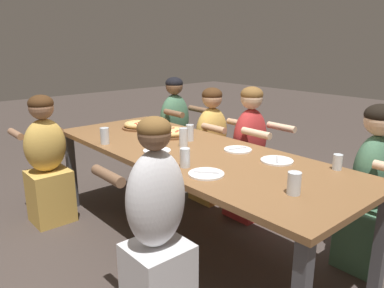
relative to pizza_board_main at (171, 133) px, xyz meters
name	(u,v)px	position (x,y,z in m)	size (l,w,h in m)	color
ground_plane	(192,241)	(0.46, -0.16, -0.81)	(18.00, 18.00, 0.00)	#423833
dining_table	(192,159)	(0.46, -0.16, -0.10)	(2.68, 1.00, 0.78)	brown
pizza_board_main	(171,133)	(0.00, 0.00, 0.00)	(0.33, 0.33, 0.05)	brown
pizza_board_second	(138,125)	(-0.44, -0.06, 0.00)	(0.31, 0.31, 0.06)	brown
empty_plate_a	(277,161)	(1.06, 0.10, -0.02)	(0.23, 0.23, 0.02)	white
empty_plate_b	(238,150)	(0.70, 0.10, -0.02)	(0.21, 0.21, 0.02)	white
empty_plate_c	(157,151)	(0.31, -0.38, -0.02)	(0.21, 0.21, 0.02)	white
empty_plate_d	(206,174)	(0.93, -0.45, -0.02)	(0.23, 0.23, 0.02)	white
drinking_glass_a	(337,163)	(1.42, 0.26, 0.02)	(0.06, 0.06, 0.10)	silver
drinking_glass_b	(294,184)	(1.47, -0.30, 0.03)	(0.07, 0.07, 0.13)	silver
drinking_glass_c	(185,158)	(0.73, -0.45, 0.04)	(0.07, 0.07, 0.13)	silver
drinking_glass_d	(183,139)	(0.33, -0.14, 0.04)	(0.07, 0.07, 0.15)	silver
drinking_glass_e	(105,137)	(-0.14, -0.57, 0.03)	(0.07, 0.07, 0.13)	silver
drinking_glass_f	(190,134)	(0.23, 0.01, 0.03)	(0.07, 0.07, 0.14)	silver
diner_far_midleft	(212,150)	(-0.06, 0.56, -0.28)	(0.51, 0.40, 1.16)	gold
diner_far_center	(249,159)	(0.43, 0.56, -0.25)	(0.51, 0.40, 1.21)	#B22D2D
diner_far_right	(371,195)	(1.53, 0.56, -0.25)	(0.51, 0.40, 1.19)	#477556
diner_near_midright	(157,233)	(0.99, -0.88, -0.26)	(0.51, 0.40, 1.22)	silver
diner_far_left	(175,137)	(-0.66, 0.56, -0.25)	(0.51, 0.40, 1.22)	#477556
diner_near_left	(47,165)	(-0.66, -0.88, -0.27)	(0.51, 0.40, 1.16)	gold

